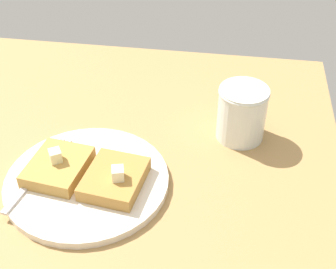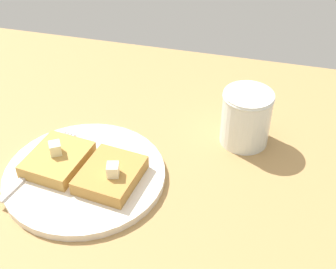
# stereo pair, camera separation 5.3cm
# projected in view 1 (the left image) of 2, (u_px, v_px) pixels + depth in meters

# --- Properties ---
(table_surface) EXTENTS (0.91, 0.91, 0.02)m
(table_surface) POSITION_uv_depth(u_px,v_px,m) (11.00, 207.00, 0.63)
(table_surface) COLOR #9E7947
(table_surface) RESTS_ON ground
(plate) EXTENTS (0.23, 0.23, 0.01)m
(plate) POSITION_uv_depth(u_px,v_px,m) (87.00, 181.00, 0.65)
(plate) COLOR silver
(plate) RESTS_ON table_surface
(toast_slice_left) EXTENTS (0.09, 0.10, 0.02)m
(toast_slice_left) POSITION_uv_depth(u_px,v_px,m) (58.00, 167.00, 0.65)
(toast_slice_left) COLOR #B0823C
(toast_slice_left) RESTS_ON plate
(toast_slice_middle) EXTENTS (0.09, 0.10, 0.02)m
(toast_slice_middle) POSITION_uv_depth(u_px,v_px,m) (115.00, 179.00, 0.63)
(toast_slice_middle) COLOR #AA7938
(toast_slice_middle) RESTS_ON plate
(butter_pat_primary) EXTENTS (0.02, 0.02, 0.02)m
(butter_pat_primary) POSITION_uv_depth(u_px,v_px,m) (55.00, 156.00, 0.64)
(butter_pat_primary) COLOR beige
(butter_pat_primary) RESTS_ON toast_slice_left
(butter_pat_secondary) EXTENTS (0.02, 0.02, 0.02)m
(butter_pat_secondary) POSITION_uv_depth(u_px,v_px,m) (118.00, 173.00, 0.61)
(butter_pat_secondary) COLOR #F3ECC6
(butter_pat_secondary) RESTS_ON toast_slice_middle
(fork) EXTENTS (0.04, 0.16, 0.00)m
(fork) POSITION_uv_depth(u_px,v_px,m) (42.00, 168.00, 0.66)
(fork) COLOR silver
(fork) RESTS_ON plate
(syrup_jar) EXTENTS (0.08, 0.08, 0.09)m
(syrup_jar) POSITION_uv_depth(u_px,v_px,m) (242.00, 115.00, 0.71)
(syrup_jar) COLOR #47230B
(syrup_jar) RESTS_ON table_surface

